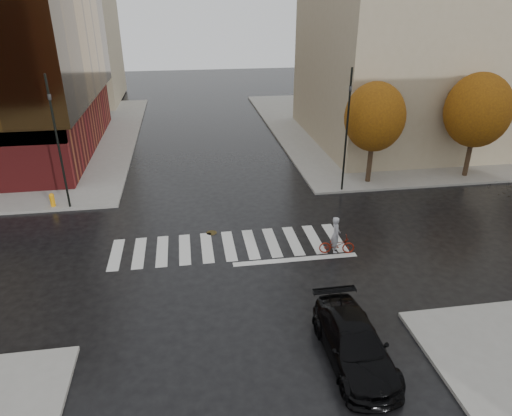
{
  "coord_description": "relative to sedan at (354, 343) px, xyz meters",
  "views": [
    {
      "loc": [
        -1.76,
        -19.35,
        11.44
      ],
      "look_at": [
        1.37,
        0.49,
        2.0
      ],
      "focal_mm": 32.0,
      "sensor_mm": 36.0,
      "label": 1
    }
  ],
  "objects": [
    {
      "name": "ground",
      "position": [
        -3.41,
        7.98,
        -0.7
      ],
      "size": [
        120.0,
        120.0,
        0.0
      ],
      "primitive_type": "plane",
      "color": "black",
      "rests_on": "ground"
    },
    {
      "name": "sidewalk_ne",
      "position": [
        17.59,
        28.98,
        -0.63
      ],
      "size": [
        30.0,
        30.0,
        0.15
      ],
      "primitive_type": "cube",
      "color": "gray",
      "rests_on": "ground"
    },
    {
      "name": "crosswalk",
      "position": [
        -3.41,
        8.48,
        -0.7
      ],
      "size": [
        12.0,
        3.0,
        0.01
      ],
      "primitive_type": "cube",
      "color": "silver",
      "rests_on": "ground"
    },
    {
      "name": "building_ne_tan",
      "position": [
        13.59,
        24.98,
        8.45
      ],
      "size": [
        16.0,
        16.0,
        18.0
      ],
      "primitive_type": "cube",
      "color": "tan",
      "rests_on": "sidewalk_ne"
    },
    {
      "name": "building_nw_far",
      "position": [
        -19.41,
        44.98,
        9.45
      ],
      "size": [
        14.0,
        12.0,
        20.0
      ],
      "primitive_type": "cube",
      "color": "tan",
      "rests_on": "sidewalk_nw"
    },
    {
      "name": "tree_ne_a",
      "position": [
        6.59,
        15.38,
        3.75
      ],
      "size": [
        3.8,
        3.8,
        6.5
      ],
      "color": "black",
      "rests_on": "sidewalk_ne"
    },
    {
      "name": "tree_ne_b",
      "position": [
        13.59,
        15.38,
        3.92
      ],
      "size": [
        4.2,
        4.2,
        6.89
      ],
      "color": "black",
      "rests_on": "sidewalk_ne"
    },
    {
      "name": "sedan",
      "position": [
        0.0,
        0.0,
        0.0
      ],
      "size": [
        2.01,
        4.86,
        1.4
      ],
      "primitive_type": "imported",
      "rotation": [
        0.0,
        0.0,
        0.01
      ],
      "color": "black",
      "rests_on": "ground"
    },
    {
      "name": "cyclist",
      "position": [
        1.65,
        6.98,
        -0.04
      ],
      "size": [
        1.78,
        0.85,
        1.94
      ],
      "rotation": [
        0.0,
        0.0,
        1.42
      ],
      "color": "maroon",
      "rests_on": "ground"
    },
    {
      "name": "traffic_light_nw",
      "position": [
        -12.18,
        14.28,
        3.79
      ],
      "size": [
        0.21,
        0.18,
        7.58
      ],
      "rotation": [
        0.0,
        0.0,
        -1.45
      ],
      "color": "black",
      "rests_on": "sidewalk_nw"
    },
    {
      "name": "traffic_light_ne",
      "position": [
        4.41,
        14.28,
        3.76
      ],
      "size": [
        0.18,
        0.21,
        7.52
      ],
      "rotation": [
        0.0,
        0.0,
        2.98
      ],
      "color": "black",
      "rests_on": "sidewalk_ne"
    },
    {
      "name": "fire_hydrant",
      "position": [
        -13.15,
        14.48,
        -0.1
      ],
      "size": [
        0.29,
        0.29,
        0.82
      ],
      "color": "orange",
      "rests_on": "sidewalk_nw"
    },
    {
      "name": "manhole",
      "position": [
        -4.19,
        9.98,
        -0.7
      ],
      "size": [
        0.67,
        0.67,
        0.01
      ],
      "primitive_type": "cylinder",
      "rotation": [
        0.0,
        0.0,
        -0.22
      ],
      "color": "#423517",
      "rests_on": "ground"
    }
  ]
}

